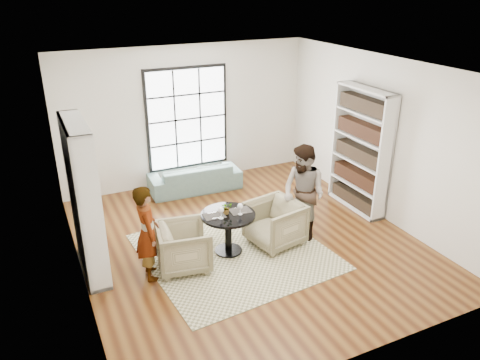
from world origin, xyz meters
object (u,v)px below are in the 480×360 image
pedestal_table (228,224)px  person_left (147,233)px  wine_glass_left (221,210)px  armchair_left (184,247)px  flower_centerpiece (226,208)px  person_right (304,193)px  wine_glass_right (240,207)px  armchair_right (275,223)px  sofa (195,177)px

pedestal_table → person_left: (-1.36, -0.11, 0.23)m
pedestal_table → wine_glass_left: 0.39m
armchair_left → flower_centerpiece: size_ratio=4.03×
person_left → flower_centerpiece: person_left is taller
armchair_left → person_right: person_right is taller
wine_glass_right → flower_centerpiece: (-0.19, 0.12, -0.04)m
person_left → wine_glass_left: bearing=-85.1°
armchair_right → person_left: 2.22m
person_right → wine_glass_right: (-1.21, -0.02, 0.01)m
person_left → person_right: size_ratio=0.89×
sofa → armchair_right: size_ratio=2.30×
armchair_left → wine_glass_right: size_ratio=4.11×
flower_centerpiece → wine_glass_left: bearing=-140.2°
pedestal_table → sofa: pedestal_table is taller
person_right → wine_glass_left: 1.55m
armchair_right → person_left: bearing=-100.0°
pedestal_table → wine_glass_right: size_ratio=4.54×
sofa → wine_glass_left: bearing=81.5°
wine_glass_right → flower_centerpiece: 0.23m
armchair_left → wine_glass_left: bearing=-79.1°
armchair_left → wine_glass_right: wine_glass_right is taller
sofa → wine_glass_left: wine_glass_left is taller
wine_glass_left → wine_glass_right: (0.33, -0.00, -0.00)m
sofa → armchair_right: armchair_right is taller
armchair_right → wine_glass_left: bearing=-99.8°
wine_glass_right → armchair_right: bearing=1.9°
armchair_left → armchair_right: (1.64, 0.03, 0.02)m
armchair_right → person_left: (-2.19, -0.03, 0.37)m
person_right → wine_glass_right: bearing=-106.3°
wine_glass_left → wine_glass_right: same height
person_left → flower_centerpiece: bearing=-80.1°
person_left → flower_centerpiece: (1.34, 0.13, 0.06)m
pedestal_table → wine_glass_left: wine_glass_left is taller
armchair_left → flower_centerpiece: bearing=-70.8°
person_right → wine_glass_right: person_right is taller
pedestal_table → armchair_left: size_ratio=1.11×
pedestal_table → wine_glass_left: (-0.16, -0.10, 0.34)m
person_left → wine_glass_right: bearing=-85.4°
person_left → wine_glass_right: (1.53, 0.01, 0.10)m
person_left → wine_glass_right: size_ratio=7.65×
person_right → wine_glass_left: bearing=-106.7°
person_right → sofa: bearing=-176.8°
armchair_left → flower_centerpiece: (0.79, 0.13, 0.45)m
pedestal_table → sofa: size_ratio=0.46×
person_left → person_right: person_right is taller
wine_glass_left → flower_centerpiece: 0.19m
sofa → flower_centerpiece: (-0.39, -2.60, 0.53)m
wine_glass_left → person_right: bearing=0.7°
sofa → armchair_left: size_ratio=2.40×
armchair_right → flower_centerpiece: bearing=-107.6°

